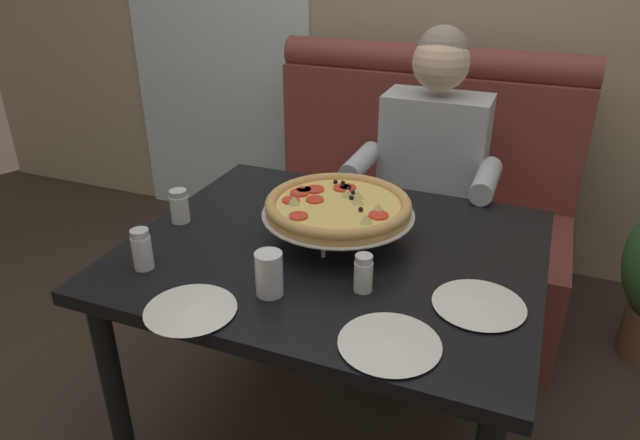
% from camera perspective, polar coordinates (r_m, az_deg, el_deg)
% --- Properties ---
extents(ground_plane, '(16.00, 16.00, 0.00)m').
position_cam_1_polar(ground_plane, '(2.14, 1.15, -20.56)').
color(ground_plane, '#382D26').
extents(booth_bench, '(1.38, 0.78, 1.13)m').
position_cam_1_polar(booth_bench, '(2.65, 8.63, -0.01)').
color(booth_bench, brown).
rests_on(booth_bench, ground_plane).
extents(dining_table, '(1.16, 0.97, 0.75)m').
position_cam_1_polar(dining_table, '(1.72, 1.34, -5.26)').
color(dining_table, black).
rests_on(dining_table, ground_plane).
extents(diner_main, '(0.54, 0.64, 1.27)m').
position_cam_1_polar(diner_main, '(2.26, 10.41, 3.78)').
color(diner_main, '#2D3342').
rests_on(diner_main, ground_plane).
extents(pizza, '(0.44, 0.44, 0.14)m').
position_cam_1_polar(pizza, '(1.67, 1.80, 1.35)').
color(pizza, silver).
rests_on(pizza, dining_table).
extents(shaker_oregano, '(0.05, 0.05, 0.11)m').
position_cam_1_polar(shaker_oregano, '(1.62, -17.10, -3.03)').
color(shaker_oregano, white).
rests_on(shaker_oregano, dining_table).
extents(shaker_parmesan, '(0.05, 0.05, 0.10)m').
position_cam_1_polar(shaker_parmesan, '(1.46, 4.28, -5.49)').
color(shaker_parmesan, white).
rests_on(shaker_parmesan, dining_table).
extents(shaker_pepper_flakes, '(0.06, 0.06, 0.11)m').
position_cam_1_polar(shaker_pepper_flakes, '(1.85, -13.66, 1.12)').
color(shaker_pepper_flakes, white).
rests_on(shaker_pepper_flakes, dining_table).
extents(plate_near_left, '(0.22, 0.22, 0.02)m').
position_cam_1_polar(plate_near_left, '(1.43, -12.65, -8.42)').
color(plate_near_left, white).
rests_on(plate_near_left, dining_table).
extents(plate_near_right, '(0.23, 0.23, 0.02)m').
position_cam_1_polar(plate_near_right, '(1.30, 6.87, -11.79)').
color(plate_near_right, white).
rests_on(plate_near_right, dining_table).
extents(plate_far_side, '(0.23, 0.23, 0.02)m').
position_cam_1_polar(plate_far_side, '(1.46, 15.39, -7.85)').
color(plate_far_side, white).
rests_on(plate_far_side, dining_table).
extents(drinking_glass, '(0.07, 0.07, 0.12)m').
position_cam_1_polar(drinking_glass, '(1.44, -5.03, -5.56)').
color(drinking_glass, silver).
rests_on(drinking_glass, dining_table).
extents(patio_chair, '(0.42, 0.43, 0.86)m').
position_cam_1_polar(patio_chair, '(3.96, -7.21, 10.96)').
color(patio_chair, black).
rests_on(patio_chair, ground_plane).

